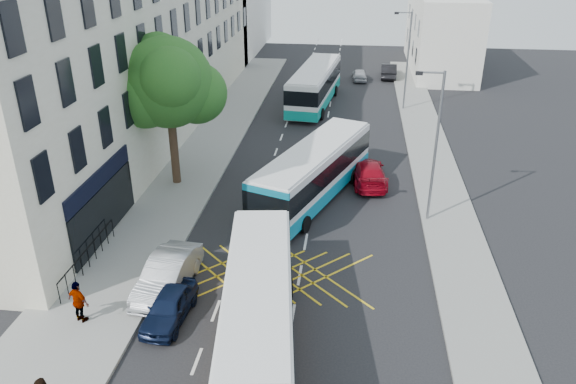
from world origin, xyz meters
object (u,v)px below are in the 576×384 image
(parked_car_blue, at_px, (169,306))
(distant_car_silver, at_px, (359,75))
(lamp_far, at_px, (407,56))
(distant_car_dark, at_px, (389,71))
(street_tree, at_px, (168,84))
(red_hatchback, at_px, (368,172))
(lamp_near, at_px, (434,140))
(bus_mid, at_px, (313,172))
(bus_far, at_px, (315,85))
(bus_near, at_px, (259,309))
(parked_car_silver, at_px, (167,274))
(pedestrian_far, at_px, (79,302))
(distant_car_grey, at_px, (317,74))

(parked_car_blue, bearing_deg, distant_car_silver, 83.37)
(lamp_far, xyz_separation_m, distant_car_dark, (-0.70, 11.20, -3.89))
(street_tree, height_order, red_hatchback, street_tree)
(lamp_near, bearing_deg, bus_mid, 162.76)
(red_hatchback, bearing_deg, parked_car_blue, 54.47)
(bus_far, xyz_separation_m, distant_car_silver, (3.89, 9.12, -1.17))
(lamp_far, relative_size, parked_car_blue, 2.21)
(parked_car_blue, distance_m, red_hatchback, 16.39)
(street_tree, height_order, distant_car_silver, street_tree)
(bus_near, relative_size, bus_far, 0.90)
(parked_car_silver, distance_m, distant_car_dark, 40.51)
(bus_far, relative_size, parked_car_blue, 3.34)
(distant_car_dark, distance_m, pedestrian_far, 43.88)
(bus_mid, xyz_separation_m, distant_car_silver, (2.53, 27.75, -1.08))
(bus_near, bearing_deg, distant_car_dark, 73.45)
(lamp_near, xyz_separation_m, parked_car_blue, (-11.10, -9.73, -4.00))
(parked_car_blue, height_order, parked_car_silver, parked_car_silver)
(bus_mid, height_order, distant_car_silver, bus_mid)
(bus_far, xyz_separation_m, parked_car_blue, (-3.51, -30.29, -1.14))
(lamp_near, distance_m, bus_near, 13.31)
(bus_mid, relative_size, distant_car_grey, 2.44)
(bus_near, bearing_deg, parked_car_silver, 139.04)
(pedestrian_far, bearing_deg, lamp_near, -121.68)
(distant_car_dark, bearing_deg, distant_car_silver, 28.93)
(lamp_near, distance_m, pedestrian_far, 18.23)
(lamp_far, relative_size, distant_car_dark, 1.81)
(distant_car_silver, height_order, pedestrian_far, pedestrian_far)
(red_hatchback, height_order, pedestrian_far, pedestrian_far)
(bus_mid, relative_size, pedestrian_far, 6.28)
(pedestrian_far, bearing_deg, bus_near, -159.65)
(bus_mid, bearing_deg, distant_car_grey, 114.00)
(lamp_far, xyz_separation_m, pedestrian_far, (-14.51, -30.44, -3.55))
(lamp_near, xyz_separation_m, bus_mid, (-6.23, 1.93, -2.94))
(red_hatchback, bearing_deg, street_tree, 1.60)
(lamp_far, distance_m, parked_car_silver, 30.40)
(pedestrian_far, bearing_deg, distant_car_grey, -76.73)
(lamp_far, height_order, pedestrian_far, lamp_far)
(street_tree, relative_size, bus_near, 0.81)
(lamp_near, bearing_deg, red_hatchback, 123.75)
(street_tree, height_order, lamp_near, street_tree)
(lamp_far, height_order, parked_car_silver, lamp_far)
(distant_car_silver, bearing_deg, lamp_near, 93.13)
(bus_mid, xyz_separation_m, red_hatchback, (3.20, 2.60, -0.96))
(lamp_near, height_order, bus_near, lamp_near)
(distant_car_dark, bearing_deg, lamp_near, 93.23)
(parked_car_blue, bearing_deg, street_tree, 109.87)
(bus_near, xyz_separation_m, parked_car_blue, (-3.82, 0.99, -0.96))
(red_hatchback, bearing_deg, distant_car_dark, -101.05)
(street_tree, xyz_separation_m, bus_mid, (8.48, -1.03, -4.62))
(lamp_near, height_order, bus_mid, lamp_near)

